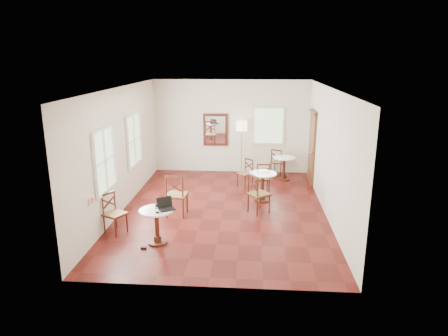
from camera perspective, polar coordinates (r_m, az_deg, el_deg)
name	(u,v)px	position (r m, az deg, el deg)	size (l,w,h in m)	color
ground	(223,210)	(10.11, -0.12, -5.93)	(7.00, 7.00, 0.00)	#57130E
room_shell	(221,133)	(9.85, -0.36, 4.96)	(5.02, 7.02, 3.01)	silver
cafe_table_near	(157,223)	(8.33, -9.50, -7.63)	(0.69, 0.69, 0.73)	#461F11
cafe_table_mid	(262,184)	(10.61, 5.47, -2.23)	(0.72, 0.72, 0.76)	#461F11
cafe_table_back	(284,166)	(12.52, 8.49, 0.30)	(0.68, 0.68, 0.72)	#461F11
chair_near_a	(176,195)	(9.64, -6.76, -3.80)	(0.52, 0.52, 1.05)	#461F11
chair_near_b	(114,213)	(9.01, -15.30, -6.22)	(0.56, 0.56, 0.89)	#461F11
chair_mid_a	(262,178)	(11.18, 5.47, -1.41)	(0.46, 0.46, 0.90)	#461F11
chair_mid_b	(258,194)	(9.79, 4.85, -3.65)	(0.63, 0.63, 0.98)	#461F11
chair_back_a	(277,162)	(13.03, 7.58, 0.88)	(0.51, 0.51, 0.86)	#461F11
chair_back_b	(246,173)	(11.76, 3.09, -0.73)	(0.54, 0.54, 0.82)	#461F11
floor_lamp	(242,129)	(12.73, 2.51, 5.49)	(0.34, 0.34, 1.75)	#BF8C3F
laptop	(166,206)	(8.22, -8.28, -5.38)	(0.42, 0.40, 0.23)	black
mouse	(157,212)	(8.04, -9.41, -6.22)	(0.09, 0.06, 0.03)	black
navy_mug	(157,206)	(8.28, -9.45, -5.34)	(0.12, 0.08, 0.09)	black
water_glass	(157,210)	(8.07, -9.53, -5.90)	(0.06, 0.06, 0.10)	white
power_adapter	(144,248)	(8.32, -11.31, -11.02)	(0.11, 0.06, 0.04)	black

